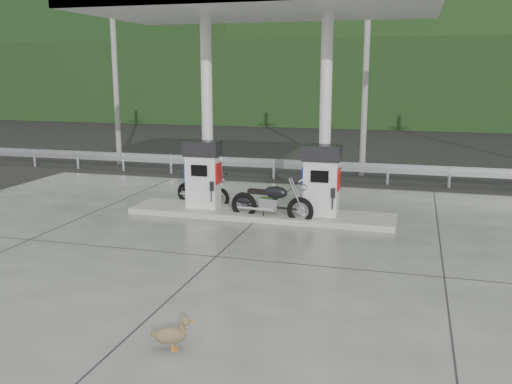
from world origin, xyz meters
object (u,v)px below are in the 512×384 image
(gas_pump_left, at_px, (203,174))
(motorcycle_right, at_px, (272,202))
(gas_pump_right, at_px, (321,180))
(motorcycle_left, at_px, (203,191))
(duck, at_px, (170,336))

(gas_pump_left, height_order, motorcycle_right, gas_pump_left)
(gas_pump_right, relative_size, motorcycle_left, 1.03)
(gas_pump_left, distance_m, motorcycle_right, 2.11)
(gas_pump_right, xyz_separation_m, motorcycle_right, (-1.20, -0.38, -0.55))
(gas_pump_right, height_order, motorcycle_left, gas_pump_right)
(gas_pump_left, relative_size, motorcycle_right, 0.86)
(gas_pump_right, distance_m, motorcycle_right, 1.38)
(gas_pump_left, bearing_deg, motorcycle_left, 112.13)
(gas_pump_left, distance_m, motorcycle_left, 1.10)
(gas_pump_right, bearing_deg, motorcycle_left, 166.72)
(gas_pump_right, relative_size, duck, 3.32)
(motorcycle_left, bearing_deg, motorcycle_right, -9.48)
(gas_pump_left, xyz_separation_m, gas_pump_right, (3.20, 0.00, 0.00))
(gas_pump_left, bearing_deg, motorcycle_right, -10.82)
(gas_pump_right, distance_m, motorcycle_left, 3.69)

